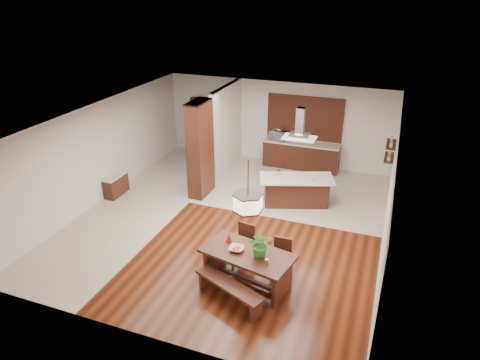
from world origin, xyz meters
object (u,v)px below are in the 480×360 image
at_px(kitchen_island, 296,190).
at_px(island_cup, 312,179).
at_px(foliage_plant, 261,244).
at_px(fruit_bowl, 237,249).
at_px(pendant_lantern, 248,191).
at_px(dining_chair_left, 243,245).
at_px(dining_table, 247,261).
at_px(range_hood, 300,123).
at_px(microwave, 278,136).
at_px(dining_bench, 229,293).
at_px(dining_chair_right, 280,260).
at_px(hallway_console, 116,185).

distance_m(kitchen_island, island_cup, 0.65).
height_order(foliage_plant, kitchen_island, foliage_plant).
height_order(foliage_plant, fruit_bowl, foliage_plant).
bearing_deg(pendant_lantern, foliage_plant, -0.78).
bearing_deg(pendant_lantern, dining_chair_left, 117.23).
height_order(dining_chair_left, foliage_plant, foliage_plant).
relative_size(dining_table, range_hood, 2.32).
relative_size(dining_chair_left, microwave, 1.73).
distance_m(pendant_lantern, range_hood, 3.95).
height_order(range_hood, microwave, range_hood).
xyz_separation_m(fruit_bowl, island_cup, (0.79, 3.88, 0.07)).
height_order(dining_bench, kitchen_island, kitchen_island).
bearing_deg(fruit_bowl, dining_bench, -81.84).
relative_size(dining_chair_right, foliage_plant, 1.64).
distance_m(hallway_console, foliage_plant, 6.11).
bearing_deg(foliage_plant, range_hood, 92.58).
bearing_deg(range_hood, foliage_plant, -87.42).
bearing_deg(foliage_plant, kitchen_island, 92.58).
xyz_separation_m(range_hood, island_cup, (0.44, -0.06, -1.55)).
bearing_deg(microwave, pendant_lantern, -63.20).
height_order(island_cup, microwave, microwave).
distance_m(dining_chair_left, microwave, 6.00).
distance_m(dining_table, fruit_bowl, 0.35).
relative_size(hallway_console, dining_bench, 0.54).
height_order(dining_chair_right, kitchen_island, dining_chair_right).
bearing_deg(microwave, range_hood, -47.19).
bearing_deg(range_hood, fruit_bowl, -95.14).
relative_size(range_hood, microwave, 1.62).
distance_m(hallway_console, kitchen_island, 5.45).
bearing_deg(dining_table, island_cup, 81.91).
relative_size(hallway_console, island_cup, 6.68).
xyz_separation_m(dining_table, microwave, (-1.19, 6.59, 0.51)).
height_order(dining_table, pendant_lantern, pendant_lantern).
bearing_deg(hallway_console, pendant_lantern, -26.85).
bearing_deg(microwave, island_cup, -40.66).
relative_size(dining_chair_right, pendant_lantern, 0.69).
bearing_deg(microwave, dining_chair_right, -57.15).
bearing_deg(dining_chair_right, dining_table, -141.26).
relative_size(kitchen_island, microwave, 4.10).
xyz_separation_m(dining_bench, dining_chair_left, (-0.20, 1.36, 0.25)).
height_order(dining_table, island_cup, island_cup).
relative_size(dining_chair_right, microwave, 1.64).
xyz_separation_m(hallway_console, kitchen_island, (5.28, 1.32, 0.13)).
bearing_deg(pendant_lantern, hallway_console, 153.15).
bearing_deg(hallway_console, foliage_plant, -25.64).
height_order(pendant_lantern, microwave, pendant_lantern).
distance_m(dining_chair_right, island_cup, 3.43).
bearing_deg(dining_chair_left, kitchen_island, 89.82).
bearing_deg(foliage_plant, dining_table, 179.22).
bearing_deg(kitchen_island, range_hood, 70.85).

